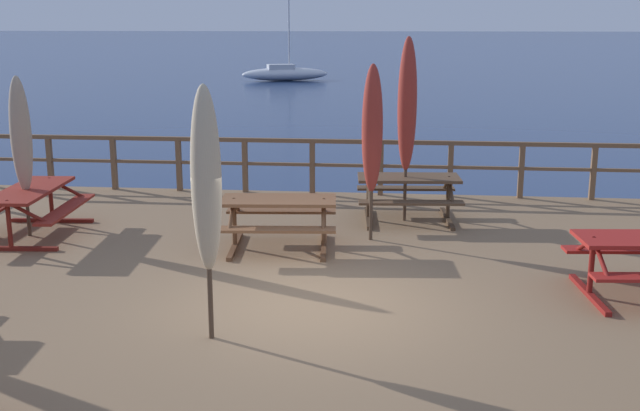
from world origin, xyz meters
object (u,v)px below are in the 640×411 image
(patio_umbrella_short_front, at_px, (407,105))
(patio_umbrella_tall_mid_right, at_px, (21,136))
(picnic_table_back_left, at_px, (408,189))
(picnic_table_front_left, at_px, (279,213))
(sailboat_distant, at_px, (285,73))
(patio_umbrella_tall_mid_left, at_px, (206,181))
(patio_umbrella_tall_back_left, at_px, (372,130))
(picnic_table_front_right, at_px, (31,201))

(patio_umbrella_short_front, relative_size, patio_umbrella_tall_mid_right, 1.22)
(picnic_table_back_left, height_order, picnic_table_front_left, same)
(patio_umbrella_tall_mid_right, bearing_deg, picnic_table_front_left, -4.02)
(patio_umbrella_tall_mid_right, distance_m, sailboat_distant, 42.41)
(patio_umbrella_tall_mid_left, xyz_separation_m, sailboat_distant, (-5.90, 46.04, -1.95))
(picnic_table_back_left, height_order, patio_umbrella_tall_mid_right, patio_umbrella_tall_mid_right)
(picnic_table_front_left, height_order, patio_umbrella_tall_mid_right, patio_umbrella_tall_mid_right)
(picnic_table_back_left, relative_size, patio_umbrella_tall_back_left, 0.67)
(picnic_table_front_right, height_order, patio_umbrella_tall_mid_left, patio_umbrella_tall_mid_left)
(picnic_table_back_left, bearing_deg, patio_umbrella_tall_mid_left, -112.13)
(patio_umbrella_tall_mid_left, bearing_deg, patio_umbrella_tall_mid_right, 136.01)
(patio_umbrella_tall_back_left, bearing_deg, picnic_table_front_left, -156.22)
(patio_umbrella_short_front, height_order, sailboat_distant, sailboat_distant)
(patio_umbrella_tall_mid_left, bearing_deg, patio_umbrella_tall_back_left, 68.69)
(patio_umbrella_tall_mid_right, bearing_deg, patio_umbrella_short_front, 14.78)
(sailboat_distant, bearing_deg, picnic_table_back_left, -78.80)
(patio_umbrella_short_front, relative_size, sailboat_distant, 0.40)
(patio_umbrella_tall_back_left, height_order, patio_umbrella_tall_mid_right, patio_umbrella_tall_back_left)
(picnic_table_back_left, bearing_deg, patio_umbrella_tall_mid_right, -165.13)
(patio_umbrella_tall_back_left, relative_size, patio_umbrella_tall_mid_left, 1.00)
(picnic_table_front_left, bearing_deg, picnic_table_back_left, 44.07)
(picnic_table_front_left, height_order, patio_umbrella_short_front, patio_umbrella_short_front)
(picnic_table_front_left, relative_size, patio_umbrella_short_front, 0.58)
(picnic_table_front_left, relative_size, patio_umbrella_tall_mid_left, 0.66)
(picnic_table_back_left, relative_size, patio_umbrella_tall_mid_right, 0.72)
(patio_umbrella_short_front, bearing_deg, patio_umbrella_tall_mid_right, -165.22)
(patio_umbrella_tall_mid_right, bearing_deg, patio_umbrella_tall_mid_left, -43.99)
(picnic_table_front_left, distance_m, patio_umbrella_tall_back_left, 1.89)
(patio_umbrella_tall_mid_right, relative_size, sailboat_distant, 0.33)
(patio_umbrella_tall_back_left, relative_size, sailboat_distant, 0.35)
(picnic_table_front_right, bearing_deg, sailboat_distant, 92.84)
(patio_umbrella_short_front, bearing_deg, picnic_table_front_right, -165.29)
(patio_umbrella_tall_mid_right, bearing_deg, patio_umbrella_tall_back_left, 3.28)
(picnic_table_front_right, xyz_separation_m, patio_umbrella_short_front, (5.90, 1.55, 1.41))
(picnic_table_front_left, distance_m, picnic_table_front_right, 4.03)
(patio_umbrella_short_front, relative_size, patio_umbrella_tall_mid_left, 1.14)
(picnic_table_back_left, height_order, patio_umbrella_tall_mid_left, patio_umbrella_tall_mid_left)
(picnic_table_back_left, bearing_deg, sailboat_distant, 101.20)
(picnic_table_back_left, xyz_separation_m, patio_umbrella_tall_back_left, (-0.59, -1.29, 1.18))
(picnic_table_front_left, relative_size, patio_umbrella_tall_back_left, 0.66)
(picnic_table_back_left, relative_size, picnic_table_front_left, 1.01)
(patio_umbrella_short_front, distance_m, patio_umbrella_tall_mid_left, 5.70)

